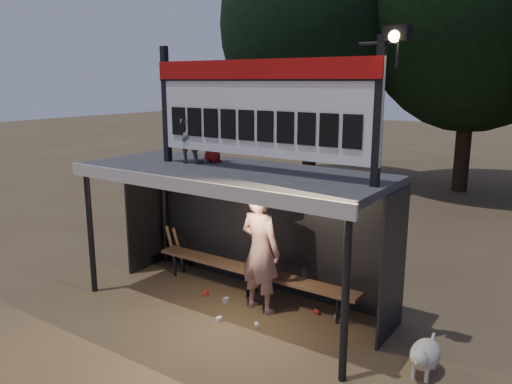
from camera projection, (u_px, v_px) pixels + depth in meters
ground at (233, 306)px, 8.30m from camera, size 80.00×80.00×0.00m
player at (260, 250)px, 7.96m from camera, size 0.80×0.57×2.04m
child_a at (190, 132)px, 8.28m from camera, size 0.58×0.50×1.04m
child_b at (213, 137)px, 8.34m from camera, size 0.47×0.38×0.84m
dugout_shelter at (240, 195)px, 8.09m from camera, size 5.10×2.08×2.32m
scoreboard_assembly at (260, 105)px, 7.26m from camera, size 4.10×0.27×1.99m
bench at (251, 271)px, 8.65m from camera, size 4.00×0.35×0.48m
tree_left at (312, 26)px, 17.35m from camera, size 6.46×6.46×9.27m
dog at (424, 355)px, 6.30m from camera, size 0.36×0.81×0.49m
bats at (178, 246)px, 9.96m from camera, size 0.48×0.33×0.84m
litter at (258, 310)px, 8.07m from camera, size 2.31×1.30×0.08m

